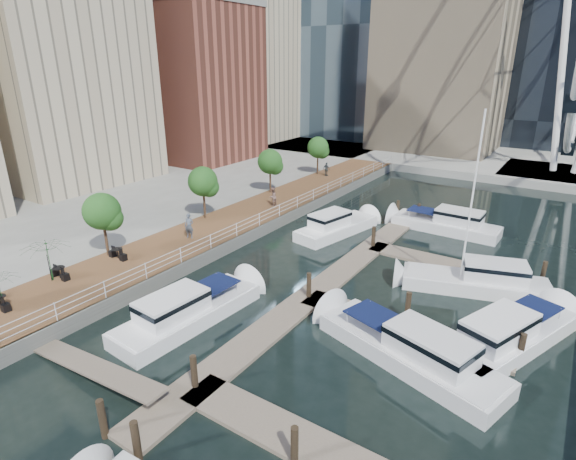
% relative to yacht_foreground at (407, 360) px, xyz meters
% --- Properties ---
extents(ground, '(520.00, 520.00, 0.00)m').
position_rel_yacht_foreground_xyz_m(ground, '(-10.32, -5.38, 0.00)').
color(ground, black).
rests_on(ground, ground).
extents(boardwalk, '(6.00, 60.00, 1.00)m').
position_rel_yacht_foreground_xyz_m(boardwalk, '(-19.32, 9.62, 0.50)').
color(boardwalk, brown).
rests_on(boardwalk, ground).
extents(seawall, '(0.25, 60.00, 1.00)m').
position_rel_yacht_foreground_xyz_m(seawall, '(-16.32, 9.62, 0.50)').
color(seawall, '#595954').
rests_on(seawall, ground).
extents(land_inland, '(48.00, 90.00, 1.00)m').
position_rel_yacht_foreground_xyz_m(land_inland, '(-46.32, 9.62, 0.50)').
color(land_inland, gray).
rests_on(land_inland, ground).
extents(land_far, '(200.00, 114.00, 1.00)m').
position_rel_yacht_foreground_xyz_m(land_far, '(-10.32, 96.62, 0.50)').
color(land_far, gray).
rests_on(land_far, ground).
extents(pier, '(14.00, 12.00, 1.00)m').
position_rel_yacht_foreground_xyz_m(pier, '(3.68, 46.62, 0.50)').
color(pier, gray).
rests_on(pier, ground).
extents(railing, '(0.10, 60.00, 1.05)m').
position_rel_yacht_foreground_xyz_m(railing, '(-16.42, 9.62, 1.52)').
color(railing, white).
rests_on(railing, boardwalk).
extents(floating_docks, '(16.00, 34.00, 2.60)m').
position_rel_yacht_foreground_xyz_m(floating_docks, '(-2.35, 4.60, 0.49)').
color(floating_docks, '#6D6051').
rests_on(floating_docks, ground).
extents(midrise_condos, '(19.00, 67.00, 28.00)m').
position_rel_yacht_foreground_xyz_m(midrise_condos, '(-43.88, 21.44, 13.42)').
color(midrise_condos, '#BCAD8E').
rests_on(midrise_condos, ground).
extents(street_trees, '(2.60, 42.60, 4.60)m').
position_rel_yacht_foreground_xyz_m(street_trees, '(-21.72, 8.62, 4.29)').
color(street_trees, '#3F2B1C').
rests_on(street_trees, ground).
extents(cafe_tables, '(2.50, 13.70, 0.74)m').
position_rel_yacht_foreground_xyz_m(cafe_tables, '(-20.72, -7.38, 1.37)').
color(cafe_tables, black).
rests_on(cafe_tables, ground).
extents(yacht_foreground, '(11.06, 5.89, 2.15)m').
position_rel_yacht_foreground_xyz_m(yacht_foreground, '(0.00, 0.00, 0.00)').
color(yacht_foreground, silver).
rests_on(yacht_foreground, ground).
extents(pedestrian_near, '(0.85, 0.72, 1.98)m').
position_rel_yacht_foreground_xyz_m(pedestrian_near, '(-19.28, 4.30, 1.99)').
color(pedestrian_near, '#495362').
rests_on(pedestrian_near, boardwalk).
extents(pedestrian_mid, '(0.73, 0.91, 1.83)m').
position_rel_yacht_foreground_xyz_m(pedestrian_mid, '(-18.72, 14.84, 1.91)').
color(pedestrian_mid, '#8C6A60').
rests_on(pedestrian_mid, boardwalk).
extents(pedestrian_far, '(1.00, 0.48, 1.66)m').
position_rel_yacht_foreground_xyz_m(pedestrian_far, '(-20.30, 28.36, 1.83)').
color(pedestrian_far, '#373F44').
rests_on(pedestrian_far, boardwalk).
extents(moored_yachts, '(20.67, 35.78, 11.50)m').
position_rel_yacht_foreground_xyz_m(moored_yachts, '(-1.80, 7.07, 0.00)').
color(moored_yachts, silver).
rests_on(moored_yachts, ground).
extents(cafe_seating, '(4.18, 7.22, 2.70)m').
position_rel_yacht_foreground_xyz_m(cafe_seating, '(-21.12, -7.82, 2.21)').
color(cafe_seating, '#103D24').
rests_on(cafe_seating, ground).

